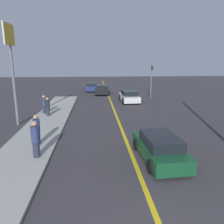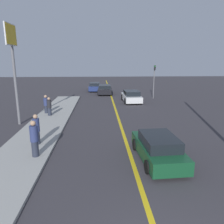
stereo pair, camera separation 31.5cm
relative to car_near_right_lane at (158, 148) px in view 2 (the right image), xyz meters
The scene contains 12 objects.
road_center_line 11.81m from the car_near_right_lane, 96.05° to the left, with size 0.20×60.00×0.01m.
sidewalk_left 9.17m from the car_near_right_lane, 137.64° to the left, with size 2.85×24.88×0.13m.
car_near_right_lane is the anchor object (origin of this frame).
car_ahead_center 15.01m from the car_near_right_lane, 86.70° to the left, with size 2.06×4.17×1.32m.
car_far_distant 21.24m from the car_near_right_lane, 95.56° to the left, with size 2.07×4.18×1.29m.
car_parked_left_lot 24.87m from the car_near_right_lane, 98.19° to the left, with size 1.89×4.45×1.28m.
pedestrian_near_curb 6.00m from the car_near_right_lane, behind, with size 0.39×0.39×1.82m.
pedestrian_mid_group 6.68m from the car_near_right_lane, 161.51° to the left, with size 0.38×0.38×1.72m.
pedestrian_far_standing 11.18m from the car_near_right_lane, 129.18° to the left, with size 0.37×0.37×1.56m.
pedestrian_by_sign 12.18m from the car_near_right_lane, 128.26° to the left, with size 0.40×0.40×1.62m.
traffic_light 17.69m from the car_near_right_lane, 76.98° to the left, with size 0.18×0.40×4.10m.
roadside_sign 12.03m from the car_near_right_lane, 143.39° to the left, with size 0.20×1.89×7.20m.
Camera 2 is at (-1.52, -3.41, 4.77)m, focal length 35.00 mm.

